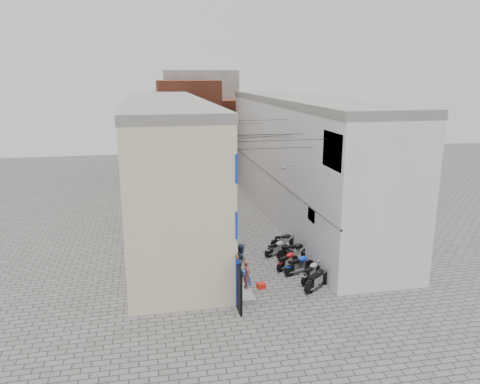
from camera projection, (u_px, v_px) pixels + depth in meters
ground at (288, 301)px, 22.49m from camera, size 90.00×90.00×0.00m
plinth at (209, 221)px, 34.41m from camera, size 0.90×26.00×0.25m
building_left at (167, 164)px, 32.71m from camera, size 5.10×27.00×9.00m
building_right at (302, 159)px, 34.69m from camera, size 5.94×26.00×9.00m
building_far_brick_left at (188, 131)px, 47.46m from camera, size 6.00×6.00×10.00m
building_far_brick_right at (233, 137)px, 50.58m from camera, size 5.00×6.00×8.00m
building_far_concrete at (201, 120)px, 53.43m from camera, size 8.00×5.00×11.00m
far_shopfront at (212, 172)px, 46.13m from camera, size 2.00×0.30×2.40m
overhead_wires at (253, 134)px, 28.00m from camera, size 5.80×13.02×1.32m
motorcycle_a at (317, 278)px, 23.65m from camera, size 2.09×1.75×1.21m
motorcycle_b at (312, 271)px, 24.56m from camera, size 1.89×1.79×1.15m
motorcycle_c at (299, 263)px, 25.48m from camera, size 2.12×1.30×1.17m
motorcycle_d at (288, 259)px, 26.17m from camera, size 1.83×1.53×1.06m
motorcycle_e at (294, 250)px, 27.31m from camera, size 2.17×0.76×1.24m
motorcycle_f at (277, 247)px, 28.07m from camera, size 1.85×1.19×1.02m
motorcycle_g at (284, 239)px, 29.37m from camera, size 1.83×0.69×1.04m
person_a at (247, 274)px, 23.13m from camera, size 0.37×0.55×1.49m
person_b at (241, 259)px, 24.70m from camera, size 0.65×0.84×1.71m
water_jug_near at (248, 281)px, 24.10m from camera, size 0.37×0.37×0.52m
water_jug_far at (245, 275)px, 24.74m from camera, size 0.41×0.41×0.55m
red_crate at (261, 286)px, 23.84m from camera, size 0.45×0.35×0.26m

